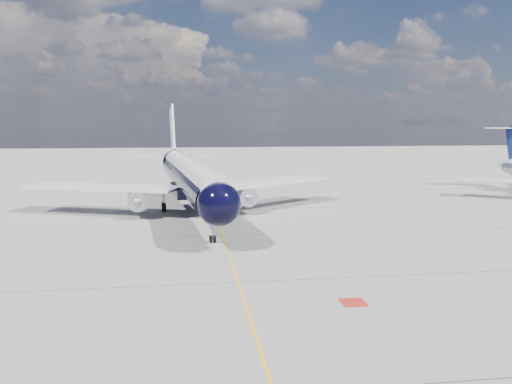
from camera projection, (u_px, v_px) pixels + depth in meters
The scene contains 4 objects.
ground at pixel (213, 204), 69.86m from camera, with size 320.00×320.00×0.00m, color gray.
taxiway_centerline at pixel (215, 210), 64.96m from camera, with size 0.16×160.00×0.01m, color #FAB40D.
red_marking at pixel (353, 302), 31.54m from camera, with size 1.60×1.60×0.01m, color maroon.
main_airliner at pixel (189, 176), 64.10m from camera, with size 40.71×49.85×14.41m.
Camera 1 is at (-3.44, -39.14, 11.30)m, focal length 35.00 mm.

